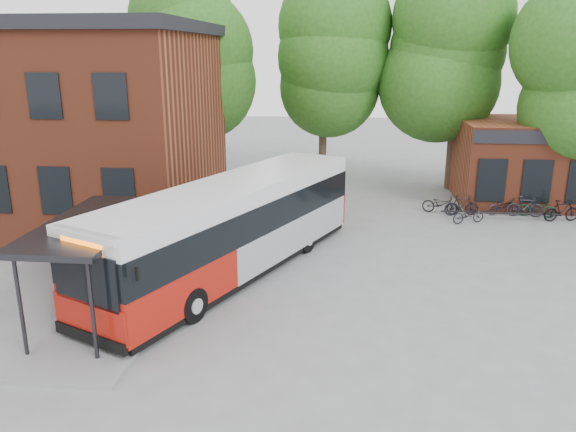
# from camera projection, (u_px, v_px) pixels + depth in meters

# --- Properties ---
(ground) EXTENTS (100.00, 100.00, 0.00)m
(ground) POSITION_uv_depth(u_px,v_px,m) (263.00, 309.00, 16.55)
(ground) COLOR slate
(station_building) EXTENTS (18.40, 10.40, 8.50)m
(station_building) POSITION_uv_depth(u_px,v_px,m) (5.00, 122.00, 25.20)
(station_building) COLOR brown
(station_building) RESTS_ON ground
(bus_shelter) EXTENTS (3.60, 7.00, 2.90)m
(bus_shelter) POSITION_uv_depth(u_px,v_px,m) (98.00, 270.00, 15.62)
(bus_shelter) COLOR #27272A
(bus_shelter) RESTS_ON ground
(bike_rail) EXTENTS (5.20, 0.10, 0.38)m
(bike_rail) POSITION_uv_depth(u_px,v_px,m) (500.00, 216.00, 25.14)
(bike_rail) COLOR #27272A
(bike_rail) RESTS_ON ground
(tree_0) EXTENTS (7.92, 7.92, 11.00)m
(tree_0) POSITION_uv_depth(u_px,v_px,m) (196.00, 85.00, 30.84)
(tree_0) COLOR #235516
(tree_0) RESTS_ON ground
(tree_1) EXTENTS (7.92, 7.92, 10.40)m
(tree_1) POSITION_uv_depth(u_px,v_px,m) (324.00, 90.00, 31.20)
(tree_1) COLOR #235516
(tree_1) RESTS_ON ground
(tree_2) EXTENTS (7.92, 7.92, 11.00)m
(tree_2) POSITION_uv_depth(u_px,v_px,m) (456.00, 86.00, 29.48)
(tree_2) COLOR #235516
(tree_2) RESTS_ON ground
(city_bus) EXTENTS (7.57, 12.37, 3.15)m
(city_bus) POSITION_uv_depth(u_px,v_px,m) (233.00, 229.00, 18.81)
(city_bus) COLOR #A5150C
(city_bus) RESTS_ON ground
(bicycle_0) EXTENTS (1.81, 1.16, 0.90)m
(bicycle_0) POSITION_uv_depth(u_px,v_px,m) (441.00, 204.00, 26.11)
(bicycle_0) COLOR black
(bicycle_0) RESTS_ON ground
(bicycle_1) EXTENTS (1.66, 0.74, 0.97)m
(bicycle_1) POSITION_uv_depth(u_px,v_px,m) (462.00, 205.00, 25.76)
(bicycle_1) COLOR black
(bicycle_1) RESTS_ON ground
(bicycle_2) EXTENTS (1.61, 1.07, 0.80)m
(bicycle_2) POSITION_uv_depth(u_px,v_px,m) (468.00, 214.00, 24.63)
(bicycle_2) COLOR black
(bicycle_2) RESTS_ON ground
(bicycle_4) EXTENTS (1.64, 0.99, 0.81)m
(bicycle_4) POSITION_uv_depth(u_px,v_px,m) (503.00, 206.00, 25.90)
(bicycle_4) COLOR black
(bicycle_4) RESTS_ON ground
(bicycle_5) EXTENTS (1.64, 0.57, 0.97)m
(bicycle_5) POSITION_uv_depth(u_px,v_px,m) (525.00, 206.00, 25.57)
(bicycle_5) COLOR #23232C
(bicycle_5) RESTS_ON ground
(bicycle_6) EXTENTS (1.74, 0.92, 0.87)m
(bicycle_6) POSITION_uv_depth(u_px,v_px,m) (537.00, 208.00, 25.57)
(bicycle_6) COLOR #0E3A24
(bicycle_6) RESTS_ON ground
(bicycle_7) EXTENTS (1.69, 0.78, 0.98)m
(bicycle_7) POSITION_uv_depth(u_px,v_px,m) (562.00, 211.00, 24.87)
(bicycle_7) COLOR black
(bicycle_7) RESTS_ON ground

